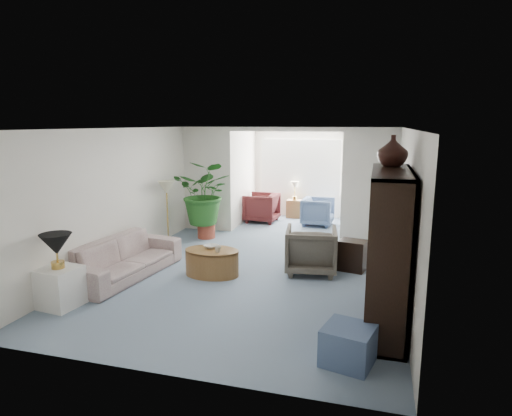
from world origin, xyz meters
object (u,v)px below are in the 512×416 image
(sunroom_chair_maroon, at_px, (261,208))
(coffee_table, at_px, (212,262))
(coffee_cup, at_px, (218,249))
(entertainment_cabinet, at_px, (388,250))
(wingback_chair, at_px, (311,250))
(side_table_dark, at_px, (353,255))
(sunroom_chair_blue, at_px, (318,212))
(ottoman, at_px, (349,345))
(sunroom_table, at_px, (294,209))
(sofa, at_px, (125,258))
(end_table, at_px, (60,287))
(cabinet_urn, at_px, (393,151))
(table_lamp, at_px, (56,244))
(plant_pot, at_px, (206,231))
(floor_lamp, at_px, (166,187))
(framed_picture, at_px, (406,185))
(coffee_bowl, at_px, (211,246))

(sunroom_chair_maroon, bearing_deg, coffee_table, 6.13)
(coffee_cup, relative_size, entertainment_cabinet, 0.05)
(wingback_chair, relative_size, entertainment_cabinet, 0.44)
(side_table_dark, xyz_separation_m, sunroom_chair_blue, (-1.06, 3.33, 0.08))
(side_table_dark, height_order, ottoman, side_table_dark)
(wingback_chair, xyz_separation_m, sunroom_table, (-1.11, 4.38, -0.16))
(sofa, xyz_separation_m, coffee_cup, (1.56, 0.36, 0.17))
(end_table, distance_m, cabinet_urn, 5.00)
(end_table, height_order, side_table_dark, end_table)
(entertainment_cabinet, distance_m, ottoman, 1.39)
(sofa, distance_m, wingback_chair, 3.22)
(end_table, bearing_deg, wingback_chair, 36.82)
(table_lamp, xyz_separation_m, side_table_dark, (3.93, 2.72, -0.65))
(sunroom_chair_blue, bearing_deg, cabinet_urn, -159.12)
(ottoman, distance_m, sunroom_table, 7.48)
(table_lamp, xyz_separation_m, plant_pot, (0.58, 4.11, -0.76))
(coffee_table, relative_size, ottoman, 1.82)
(sunroom_chair_maroon, distance_m, sunroom_table, 1.07)
(sunroom_table, bearing_deg, sunroom_chair_blue, -45.00)
(wingback_chair, xyz_separation_m, sunroom_chair_blue, (-0.36, 3.63, -0.05))
(ottoman, bearing_deg, end_table, 174.08)
(sofa, distance_m, plant_pot, 2.79)
(sofa, bearing_deg, cabinet_urn, -86.11)
(sunroom_chair_blue, bearing_deg, side_table_dark, -159.40)
(floor_lamp, bearing_deg, coffee_cup, -43.00)
(ottoman, height_order, sunroom_table, sunroom_table)
(wingback_chair, distance_m, sunroom_table, 4.52)
(wingback_chair, bearing_deg, sunroom_chair_maroon, -70.62)
(sofa, height_order, wingback_chair, wingback_chair)
(plant_pot, bearing_deg, sunroom_table, 60.14)
(side_table_dark, xyz_separation_m, ottoman, (0.14, -3.14, -0.06))
(side_table_dark, bearing_deg, wingback_chair, -156.80)
(framed_picture, distance_m, plant_pot, 5.00)
(coffee_bowl, distance_m, coffee_cup, 0.28)
(entertainment_cabinet, xyz_separation_m, sunroom_chair_blue, (-1.59, 5.40, -0.66))
(floor_lamp, bearing_deg, sunroom_chair_blue, 43.32)
(table_lamp, height_order, ottoman, table_lamp)
(sunroom_chair_maroon, bearing_deg, side_table_dark, 40.49)
(sofa, xyz_separation_m, plant_pot, (0.38, 2.76, -0.17))
(end_table, relative_size, ottoman, 1.10)
(side_table_dark, bearing_deg, framed_picture, -52.88)
(sofa, distance_m, end_table, 1.37)
(coffee_cup, bearing_deg, sunroom_chair_blue, 75.67)
(floor_lamp, relative_size, coffee_table, 0.38)
(coffee_bowl, height_order, sunroom_chair_maroon, sunroom_chair_maroon)
(sofa, xyz_separation_m, cabinet_urn, (4.26, -0.20, 1.90))
(cabinet_urn, relative_size, sunroom_table, 0.83)
(floor_lamp, bearing_deg, cabinet_urn, -26.26)
(sunroom_table, bearing_deg, cabinet_urn, -67.47)
(coffee_bowl, relative_size, entertainment_cabinet, 0.12)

